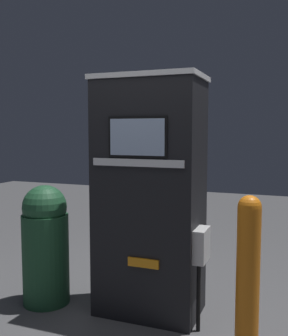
% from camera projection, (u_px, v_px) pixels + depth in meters
% --- Properties ---
extents(ground_plane, '(14.00, 14.00, 0.00)m').
position_uv_depth(ground_plane, '(138.00, 325.00, 3.13)').
color(ground_plane, '#4C4C4F').
extents(gas_pump, '(0.96, 0.58, 1.99)m').
position_uv_depth(gas_pump, '(150.00, 196.00, 3.29)').
color(gas_pump, black).
rests_on(gas_pump, ground_plane).
extents(safety_bollard, '(0.16, 0.16, 1.12)m').
position_uv_depth(safety_bollard, '(248.00, 273.00, 2.63)').
color(safety_bollard, orange).
rests_on(safety_bollard, ground_plane).
extents(trash_bin, '(0.41, 0.41, 1.07)m').
position_uv_depth(trash_bin, '(45.00, 243.00, 3.50)').
color(trash_bin, '#1E4C2D').
rests_on(trash_bin, ground_plane).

